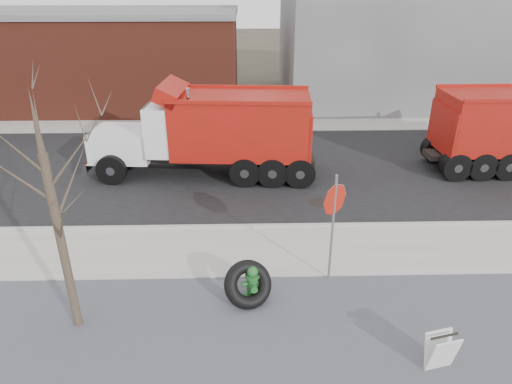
{
  "coord_description": "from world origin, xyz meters",
  "views": [
    {
      "loc": [
        0.49,
        -10.48,
        6.92
      ],
      "look_at": [
        0.78,
        1.15,
        1.4
      ],
      "focal_mm": 32.0,
      "sensor_mm": 36.0,
      "label": 1
    }
  ],
  "objects_px": {
    "fire_hydrant": "(252,285)",
    "stop_sign": "(334,211)",
    "dump_truck_red_b": "(212,130)",
    "sandwich_board": "(441,352)",
    "truck_tire": "(248,284)"
  },
  "relations": [
    {
      "from": "fire_hydrant",
      "to": "stop_sign",
      "type": "height_order",
      "value": "stop_sign"
    },
    {
      "from": "fire_hydrant",
      "to": "dump_truck_red_b",
      "type": "relative_size",
      "value": 0.11
    },
    {
      "from": "fire_hydrant",
      "to": "dump_truck_red_b",
      "type": "xyz_separation_m",
      "value": [
        -1.33,
        7.55,
        1.37
      ]
    },
    {
      "from": "dump_truck_red_b",
      "to": "sandwich_board",
      "type": "bearing_deg",
      "value": 120.77
    },
    {
      "from": "stop_sign",
      "to": "sandwich_board",
      "type": "relative_size",
      "value": 3.55
    },
    {
      "from": "truck_tire",
      "to": "dump_truck_red_b",
      "type": "distance_m",
      "value": 7.84
    },
    {
      "from": "fire_hydrant",
      "to": "truck_tire",
      "type": "bearing_deg",
      "value": -149.9
    },
    {
      "from": "truck_tire",
      "to": "stop_sign",
      "type": "height_order",
      "value": "stop_sign"
    },
    {
      "from": "sandwich_board",
      "to": "truck_tire",
      "type": "bearing_deg",
      "value": 136.44
    },
    {
      "from": "stop_sign",
      "to": "dump_truck_red_b",
      "type": "relative_size",
      "value": 0.34
    },
    {
      "from": "truck_tire",
      "to": "sandwich_board",
      "type": "distance_m",
      "value": 4.23
    },
    {
      "from": "dump_truck_red_b",
      "to": "fire_hydrant",
      "type": "bearing_deg",
      "value": 104.11
    },
    {
      "from": "fire_hydrant",
      "to": "dump_truck_red_b",
      "type": "bearing_deg",
      "value": 89.95
    },
    {
      "from": "dump_truck_red_b",
      "to": "stop_sign",
      "type": "bearing_deg",
      "value": 119.6
    },
    {
      "from": "sandwich_board",
      "to": "dump_truck_red_b",
      "type": "distance_m",
      "value": 10.99
    }
  ]
}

